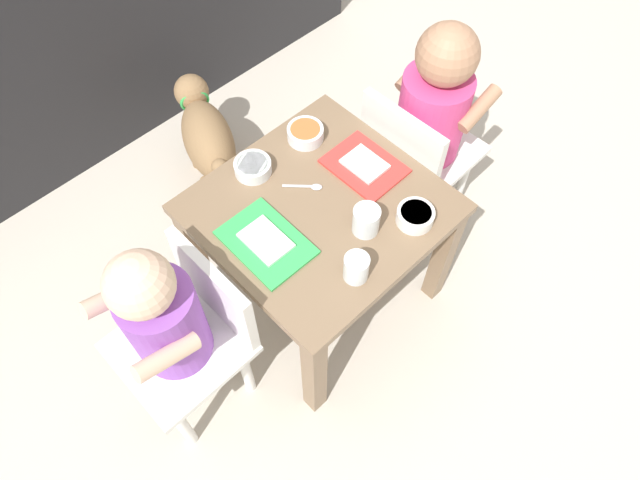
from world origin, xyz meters
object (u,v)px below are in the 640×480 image
cereal_bowl_right_side (415,216)px  dining_table (320,224)px  water_cup_right (366,221)px  cereal_bowl_left_side (305,133)px  water_cup_left (356,269)px  seated_child_left (169,319)px  spoon_by_left_tray (306,187)px  food_tray_right (365,165)px  seated_child_right (431,111)px  dog (206,135)px  veggie_bowl_far (253,167)px  food_tray_left (266,242)px

cereal_bowl_right_side → dining_table: bearing=124.9°
water_cup_right → cereal_bowl_left_side: water_cup_right is taller
water_cup_right → water_cup_left: bearing=-146.1°
seated_child_left → cereal_bowl_left_side: size_ratio=7.09×
water_cup_left → spoon_by_left_tray: water_cup_left is taller
food_tray_right → cereal_bowl_left_side: bearing=103.1°
seated_child_left → seated_child_right: bearing=0.2°
water_cup_left → dog: bearing=80.3°
dog → veggie_bowl_far: veggie_bowl_far is taller
seated_child_right → spoon_by_left_tray: seated_child_right is taller
food_tray_left → food_tray_right: size_ratio=1.12×
dining_table → cereal_bowl_right_side: cereal_bowl_right_side is taller
veggie_bowl_far → cereal_bowl_right_side: size_ratio=1.05×
water_cup_left → seated_child_left: bearing=149.6°
food_tray_right → water_cup_right: (-0.13, -0.13, 0.02)m
cereal_bowl_left_side → spoon_by_left_tray: bearing=-132.4°
food_tray_right → seated_child_left: bearing=179.1°
seated_child_right → food_tray_right: bearing=-177.6°
dining_table → food_tray_left: size_ratio=2.58×
water_cup_left → cereal_bowl_left_side: size_ratio=0.72×
seated_child_right → water_cup_left: size_ratio=10.21×
dog → veggie_bowl_far: bearing=-104.8°
spoon_by_left_tray → seated_child_left: bearing=-174.3°
cereal_bowl_left_side → spoon_by_left_tray: 0.16m
cereal_bowl_left_side → food_tray_left: bearing=-148.8°
water_cup_right → seated_child_right: bearing=19.2°
dog → water_cup_left: bearing=-99.7°
dog → spoon_by_left_tray: spoon_by_left_tray is taller
food_tray_right → veggie_bowl_far: (-0.21, 0.18, 0.01)m
cereal_bowl_left_side → veggie_bowl_far: bearing=176.9°
food_tray_right → water_cup_left: bearing=-140.0°
cereal_bowl_left_side → seated_child_left: bearing=-163.6°
cereal_bowl_right_side → cereal_bowl_left_side: size_ratio=0.94×
dining_table → food_tray_left: 0.18m
seated_child_right → water_cup_right: size_ratio=9.84×
seated_child_left → food_tray_left: 0.27m
cereal_bowl_left_side → food_tray_right: bearing=-76.9°
food_tray_right → dog: bearing=100.7°
dining_table → veggie_bowl_far: veggie_bowl_far is taller
seated_child_left → food_tray_right: (0.60, -0.01, 0.03)m
seated_child_left → cereal_bowl_left_side: bearing=16.4°
seated_child_left → water_cup_left: size_ratio=9.88×
water_cup_left → veggie_bowl_far: size_ratio=0.73×
dog → spoon_by_left_tray: (-0.04, -0.51, 0.24)m
food_tray_right → spoon_by_left_tray: bearing=160.2°
dog → cereal_bowl_right_side: cereal_bowl_right_side is taller
seated_child_left → veggie_bowl_far: bearing=24.1°
seated_child_right → dining_table: bearing=-177.3°
seated_child_right → veggie_bowl_far: bearing=160.6°
water_cup_right → spoon_by_left_tray: bearing=94.7°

